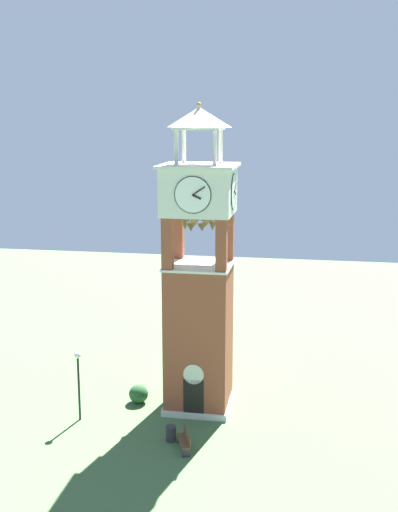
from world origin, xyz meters
The scene contains 6 objects.
ground centered at (0.00, 0.00, 0.00)m, with size 80.00×80.00×0.00m, color #476B3D.
clock_tower centered at (0.00, 0.00, 6.74)m, with size 3.98×3.98×16.70m.
park_bench centered at (0.17, -5.04, 0.48)m, with size 1.00×1.65×0.95m.
lamp_post centered at (-6.01, -2.83, 2.67)m, with size 0.36×0.36×3.84m.
trash_bin centered at (-0.68, -4.31, 0.40)m, with size 0.52×0.52×0.80m, color #2D2D33.
shrub_near_entry centered at (-3.46, -0.21, 0.52)m, with size 1.09×1.09×1.04m, color #234C28.
Camera 1 is at (5.90, -33.71, 15.95)m, focal length 45.71 mm.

